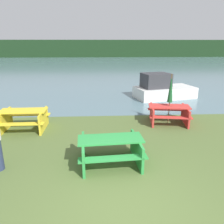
{
  "coord_description": "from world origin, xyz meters",
  "views": [
    {
      "loc": [
        -0.47,
        -3.62,
        3.24
      ],
      "look_at": [
        -0.07,
        3.94,
        0.85
      ],
      "focal_mm": 35.0,
      "sensor_mm": 36.0,
      "label": 1
    }
  ],
  "objects_px": {
    "picnic_table_green": "(111,148)",
    "picnic_table_yellow": "(24,118)",
    "umbrella_darkgreen": "(171,89)",
    "boat": "(162,89)",
    "picnic_table_red": "(169,113)"
  },
  "relations": [
    {
      "from": "picnic_table_green",
      "to": "picnic_table_yellow",
      "type": "xyz_separation_m",
      "value": [
        -3.23,
        2.68,
        0.01
      ]
    },
    {
      "from": "umbrella_darkgreen",
      "to": "boat",
      "type": "distance_m",
      "value": 4.59
    },
    {
      "from": "boat",
      "to": "picnic_table_green",
      "type": "bearing_deg",
      "value": -128.86
    },
    {
      "from": "umbrella_darkgreen",
      "to": "boat",
      "type": "relative_size",
      "value": 0.53
    },
    {
      "from": "picnic_table_yellow",
      "to": "boat",
      "type": "distance_m",
      "value": 8.32
    },
    {
      "from": "picnic_table_green",
      "to": "picnic_table_yellow",
      "type": "distance_m",
      "value": 4.2
    },
    {
      "from": "picnic_table_yellow",
      "to": "umbrella_darkgreen",
      "type": "bearing_deg",
      "value": 4.48
    },
    {
      "from": "picnic_table_red",
      "to": "boat",
      "type": "height_order",
      "value": "boat"
    },
    {
      "from": "picnic_table_yellow",
      "to": "boat",
      "type": "xyz_separation_m",
      "value": [
        6.75,
        4.85,
        0.08
      ]
    },
    {
      "from": "picnic_table_green",
      "to": "umbrella_darkgreen",
      "type": "relative_size",
      "value": 0.9
    },
    {
      "from": "picnic_table_green",
      "to": "picnic_table_yellow",
      "type": "bearing_deg",
      "value": 140.29
    },
    {
      "from": "picnic_table_yellow",
      "to": "boat",
      "type": "relative_size",
      "value": 0.46
    },
    {
      "from": "picnic_table_green",
      "to": "umbrella_darkgreen",
      "type": "xyz_separation_m",
      "value": [
        2.6,
        3.14,
        1.01
      ]
    },
    {
      "from": "picnic_table_yellow",
      "to": "umbrella_darkgreen",
      "type": "relative_size",
      "value": 0.85
    },
    {
      "from": "picnic_table_yellow",
      "to": "umbrella_darkgreen",
      "type": "xyz_separation_m",
      "value": [
        5.83,
        0.46,
        1.0
      ]
    }
  ]
}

